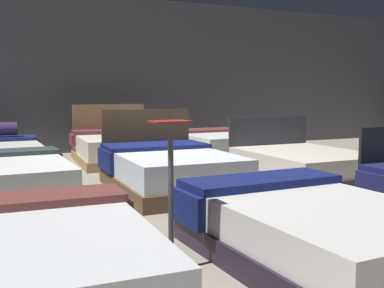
{
  "coord_description": "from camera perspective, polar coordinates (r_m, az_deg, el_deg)",
  "views": [
    {
      "loc": [
        -2.27,
        -5.71,
        1.3
      ],
      "look_at": [
        0.37,
        0.17,
        0.6
      ],
      "focal_mm": 42.97,
      "sensor_mm": 36.0,
      "label": 1
    }
  ],
  "objects": [
    {
      "name": "bed_1",
      "position": [
        3.74,
        15.08,
        -10.36
      ],
      "size": [
        1.6,
        2.21,
        0.55
      ],
      "rotation": [
        0.0,
        0.0,
        0.04
      ],
      "color": "black",
      "rests_on": "ground_plane"
    },
    {
      "name": "bed_7",
      "position": [
        8.89,
        -8.98,
        -0.5
      ],
      "size": [
        1.7,
        2.09,
        1.09
      ],
      "rotation": [
        0.0,
        0.0,
        -0.04
      ],
      "color": "#94774B",
      "rests_on": "ground_plane"
    },
    {
      "name": "bed_3",
      "position": [
        5.77,
        -22.48,
        -4.56
      ],
      "size": [
        1.57,
        1.98,
        0.58
      ],
      "rotation": [
        0.0,
        0.0,
        0.03
      ],
      "color": "#2D2B39",
      "rests_on": "ground_plane"
    },
    {
      "name": "bed_0",
      "position": [
        3.03,
        -20.83,
        -14.35
      ],
      "size": [
        1.71,
        1.99,
        0.55
      ],
      "rotation": [
        0.0,
        0.0,
        -0.03
      ],
      "color": "#4D4E5A",
      "rests_on": "ground_plane"
    },
    {
      "name": "bed_4",
      "position": [
        6.23,
        -2.79,
        -3.23
      ],
      "size": [
        1.55,
        2.18,
        1.07
      ],
      "rotation": [
        0.0,
        0.0,
        -0.01
      ],
      "color": "brown",
      "rests_on": "ground_plane"
    },
    {
      "name": "bed_8",
      "position": [
        9.65,
        3.21,
        -0.07
      ],
      "size": [
        1.69,
        2.11,
        0.53
      ],
      "rotation": [
        0.0,
        0.0,
        0.05
      ],
      "color": "#2C3331",
      "rests_on": "ground_plane"
    },
    {
      "name": "showroom_back_wall",
      "position": [
        10.65,
        -11.98,
        8.51
      ],
      "size": [
        18.0,
        0.06,
        3.5
      ],
      "primitive_type": "cube",
      "color": "#47474C",
      "rests_on": "ground_plane"
    },
    {
      "name": "price_sign",
      "position": [
        3.37,
        -2.63,
        -8.64
      ],
      "size": [
        0.28,
        0.24,
        1.11
      ],
      "color": "#3F3F44",
      "rests_on": "ground_plane"
    },
    {
      "name": "bed_5",
      "position": [
        7.3,
        13.77,
        -2.47
      ],
      "size": [
        1.67,
        2.08,
        0.91
      ],
      "rotation": [
        0.0,
        0.0,
        0.01
      ],
      "color": "#2D2C32",
      "rests_on": "ground_plane"
    },
    {
      "name": "ground_plane",
      "position": [
        6.28,
        -2.46,
        -5.81
      ],
      "size": [
        18.0,
        18.0,
        0.02
      ],
      "primitive_type": "cube",
      "color": "gray"
    }
  ]
}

